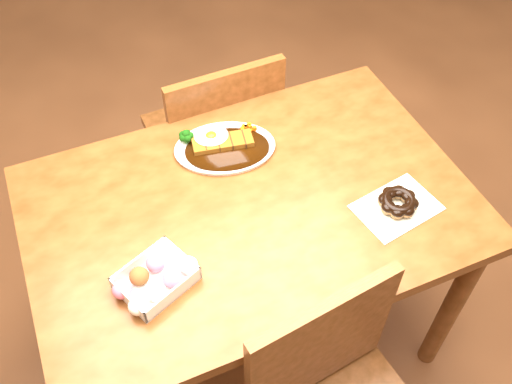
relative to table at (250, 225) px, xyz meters
name	(u,v)px	position (x,y,z in m)	size (l,w,h in m)	color
ground	(252,330)	(0.00, 0.00, -0.65)	(6.00, 6.00, 0.00)	brown
table	(250,225)	(0.00, 0.00, 0.00)	(1.20, 0.80, 0.75)	#522C10
chair_far	(216,139)	(0.09, 0.53, -0.17)	(0.43, 0.43, 0.87)	#522C10
katsu_curry_plate	(223,145)	(0.01, 0.22, 0.11)	(0.33, 0.27, 0.06)	white
donut_box	(155,279)	(-0.31, -0.15, 0.12)	(0.21, 0.19, 0.05)	white
pon_de_ring	(398,203)	(0.36, -0.17, 0.12)	(0.24, 0.19, 0.04)	silver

